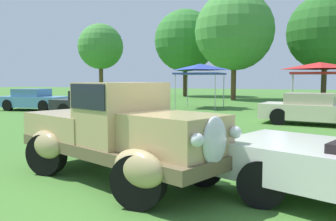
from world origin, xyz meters
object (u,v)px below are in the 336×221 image
canopy_tent_left_field (200,68)px  canopy_tent_center_field (320,67)px  show_car_cream (313,109)px  show_car_skyblue (34,100)px  show_car_charcoal (97,104)px  feature_pickup_truck (119,131)px

canopy_tent_left_field → canopy_tent_center_field: (6.74, 0.40, 0.00)m
show_car_cream → canopy_tent_center_field: bearing=85.6°
show_car_skyblue → canopy_tent_left_field: size_ratio=1.46×
show_car_skyblue → show_car_charcoal: same height
show_car_charcoal → show_car_skyblue: bearing=161.9°
show_car_skyblue → feature_pickup_truck: bearing=-42.9°
feature_pickup_truck → canopy_tent_left_field: canopy_tent_left_field is taller
feature_pickup_truck → canopy_tent_center_field: size_ratio=1.42×
canopy_tent_center_field → canopy_tent_left_field: bearing=-176.6°
feature_pickup_truck → show_car_cream: (3.44, 9.20, -0.27)m
feature_pickup_truck → canopy_tent_left_field: 15.76m
feature_pickup_truck → canopy_tent_left_field: size_ratio=1.63×
feature_pickup_truck → show_car_skyblue: feature_pickup_truck is taller
feature_pickup_truck → show_car_charcoal: bearing=124.2°
show_car_cream → canopy_tent_center_field: 6.90m
show_car_skyblue → show_car_charcoal: (5.28, -1.73, 0.00)m
show_car_cream → canopy_tent_left_field: bearing=135.0°
show_car_charcoal → show_car_cream: (9.34, 0.52, -0.00)m
canopy_tent_left_field → canopy_tent_center_field: same height
show_car_charcoal → show_car_cream: same height
show_car_charcoal → canopy_tent_center_field: size_ratio=1.48×
canopy_tent_left_field → canopy_tent_center_field: size_ratio=0.87×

